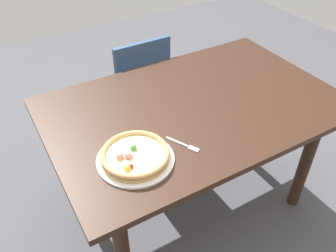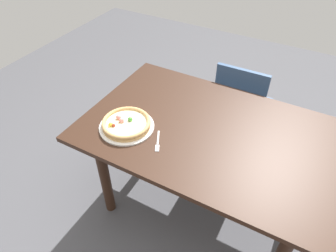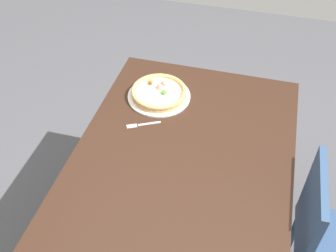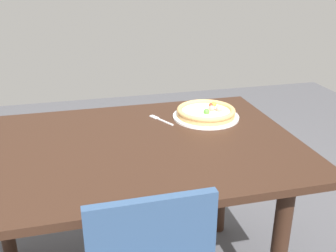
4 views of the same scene
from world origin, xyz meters
name	(u,v)px [view 1 (image 1 of 4)]	position (x,y,z in m)	size (l,w,h in m)	color
ground_plane	(189,203)	(0.00, 0.00, 0.00)	(6.00, 6.00, 0.00)	#4C4C51
dining_table	(194,121)	(0.00, 0.00, 0.67)	(1.48, 0.97, 0.78)	#331E14
chair_near	(137,89)	(0.00, -0.70, 0.48)	(0.40, 0.40, 0.88)	navy
plate	(136,159)	(0.44, 0.21, 0.78)	(0.32, 0.32, 0.01)	white
pizza	(135,155)	(0.44, 0.21, 0.81)	(0.29, 0.29, 0.05)	tan
fork	(185,145)	(0.21, 0.24, 0.78)	(0.09, 0.15, 0.00)	silver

